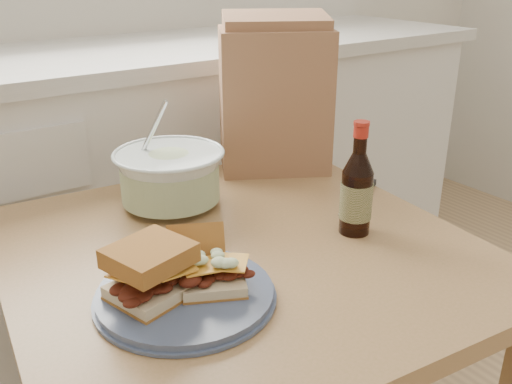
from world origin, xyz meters
TOP-DOWN VIEW (x-y plane):
  - cabinet_run at (-0.00, 1.70)m, footprint 2.50×0.64m
  - dining_table at (-0.13, 0.88)m, footprint 0.91×0.91m
  - plate at (-0.30, 0.78)m, footprint 0.28×0.28m
  - sandwich_left at (-0.34, 0.80)m, footprint 0.14×0.13m
  - sandwich_right at (-0.25, 0.78)m, footprint 0.13×0.17m
  - coleslaw_bowl at (-0.14, 1.12)m, footprint 0.24×0.24m
  - beer_bottle at (0.09, 0.80)m, footprint 0.06×0.06m
  - knife at (0.24, 0.92)m, footprint 0.19×0.11m
  - paper_bag at (0.18, 1.19)m, footprint 0.31×0.28m

SIDE VIEW (x-z plane):
  - cabinet_run at x=0.00m, z-range 0.00..0.94m
  - dining_table at x=-0.13m, z-range 0.24..0.94m
  - knife at x=0.24m, z-range 0.69..0.71m
  - plate at x=-0.30m, z-range 0.69..0.71m
  - sandwich_right at x=-0.25m, z-range 0.70..0.78m
  - coleslaw_bowl at x=-0.14m, z-range 0.64..0.87m
  - sandwich_left at x=-0.34m, z-range 0.71..0.79m
  - beer_bottle at x=0.09m, z-range 0.66..0.89m
  - paper_bag at x=0.18m, z-range 0.69..1.03m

